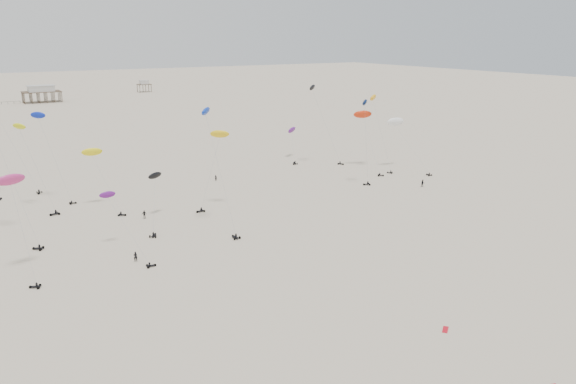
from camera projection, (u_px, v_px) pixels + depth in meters
ground_plane at (133, 141)px, 209.44m from camera, size 900.00×900.00×0.00m
pavilion_main at (42, 95)px, 327.01m from camera, size 21.00×13.00×9.80m
pavilion_small at (144, 87)px, 386.73m from camera, size 9.00×7.00×8.00m
rig_0 at (318, 104)px, 167.59m from camera, size 9.67×9.83×24.36m
rig_1 at (215, 149)px, 110.71m from camera, size 4.02×14.71×25.12m
rig_2 at (365, 127)px, 144.24m from camera, size 3.81×4.60×22.49m
rig_3 at (10, 138)px, 141.54m from camera, size 9.19×17.65×24.77m
rig_4 at (97, 163)px, 126.43m from camera, size 6.20×13.74×16.15m
rig_5 at (154, 195)px, 117.04m from camera, size 8.38×16.18×16.27m
rig_7 at (46, 136)px, 130.24m from camera, size 6.87×10.19×21.47m
rig_8 at (375, 107)px, 162.38m from camera, size 5.00×12.95×22.31m
rig_9 at (33, 161)px, 123.52m from camera, size 6.99×12.62×20.22m
rig_10 at (14, 195)px, 90.08m from camera, size 5.25×11.77×17.54m
rig_11 at (124, 221)px, 100.33m from camera, size 5.27×15.78×17.15m
rig_12 at (215, 153)px, 125.77m from camera, size 9.89×5.66×17.78m
rig_14 at (364, 120)px, 164.93m from camera, size 7.87×16.59×19.72m
rig_15 at (398, 126)px, 164.52m from camera, size 5.92×16.56×18.53m
rig_16 at (292, 136)px, 177.64m from camera, size 8.59×13.45×13.10m
spectator_0 at (136, 261)px, 97.90m from camera, size 0.87×0.69×2.14m
spectator_1 at (422, 187)px, 145.87m from camera, size 1.25×1.09×2.21m
spectator_2 at (145, 218)px, 120.74m from camera, size 1.30×0.75×2.15m
spectator_3 at (216, 181)px, 151.88m from camera, size 0.84×0.83×1.92m
grounded_kite_b at (445, 330)px, 75.20m from camera, size 1.85×1.65×0.07m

